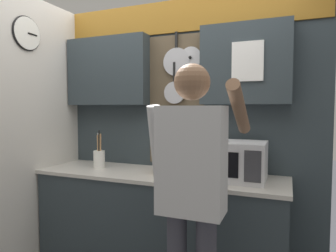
{
  "coord_description": "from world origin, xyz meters",
  "views": [
    {
      "loc": [
        1.02,
        -2.3,
        1.45
      ],
      "look_at": [
        0.02,
        0.19,
        1.29
      ],
      "focal_mm": 32.0,
      "sensor_mm": 36.0,
      "label": 1
    }
  ],
  "objects_px": {
    "microwave": "(231,160)",
    "person": "(192,182)",
    "utensil_crock": "(99,158)",
    "knife_block": "(163,162)"
  },
  "relations": [
    {
      "from": "microwave",
      "to": "person",
      "type": "bearing_deg",
      "value": -99.29
    },
    {
      "from": "knife_block",
      "to": "person",
      "type": "xyz_separation_m",
      "value": [
        0.47,
        -0.66,
        0.02
      ]
    },
    {
      "from": "microwave",
      "to": "person",
      "type": "xyz_separation_m",
      "value": [
        -0.11,
        -0.66,
        -0.03
      ]
    },
    {
      "from": "microwave",
      "to": "knife_block",
      "type": "bearing_deg",
      "value": 179.95
    },
    {
      "from": "utensil_crock",
      "to": "person",
      "type": "distance_m",
      "value": 1.29
    },
    {
      "from": "utensil_crock",
      "to": "person",
      "type": "relative_size",
      "value": 0.2
    },
    {
      "from": "microwave",
      "to": "utensil_crock",
      "type": "xyz_separation_m",
      "value": [
        -1.21,
        0.0,
        -0.05
      ]
    },
    {
      "from": "utensil_crock",
      "to": "person",
      "type": "height_order",
      "value": "person"
    },
    {
      "from": "knife_block",
      "to": "utensil_crock",
      "type": "bearing_deg",
      "value": 179.94
    },
    {
      "from": "microwave",
      "to": "person",
      "type": "distance_m",
      "value": 0.67
    }
  ]
}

